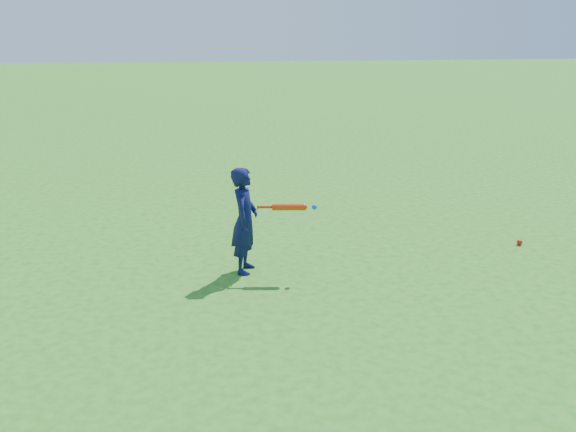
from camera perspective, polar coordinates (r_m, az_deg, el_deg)
The scene contains 4 objects.
ground at distance 7.67m, azimuth 1.45°, elevation -4.66°, with size 80.00×80.00×0.00m, color #256F1A.
child at distance 7.39m, azimuth -3.88°, elevation -0.40°, with size 0.45×0.30×1.25m, color #0D113F.
ground_ball_red at distance 8.96m, azimuth 19.89°, elevation -2.21°, with size 0.07×0.07×0.07m, color red.
bat_swing at distance 7.28m, azimuth 0.24°, elevation 0.80°, with size 0.68×0.14×0.08m.
Camera 1 is at (-1.08, -7.04, 2.83)m, focal length 40.00 mm.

